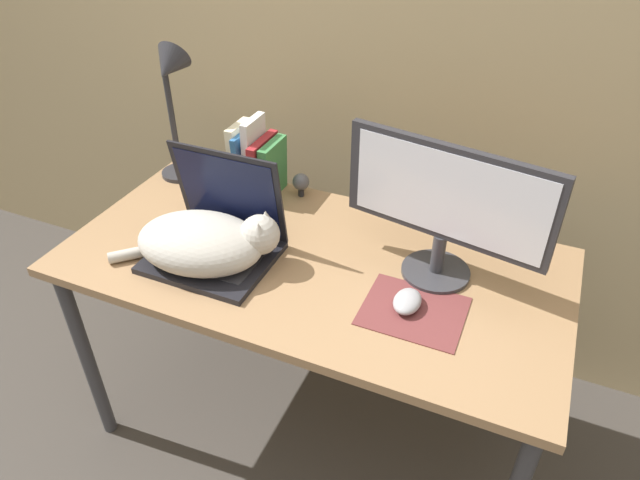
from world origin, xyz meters
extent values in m
cube|color=tan|center=(0.00, 0.97, 1.30)|extent=(8.00, 0.05, 2.60)
cube|color=#93704C|center=(0.00, 0.35, 0.73)|extent=(1.41, 0.71, 0.03)
cylinder|color=#38383D|center=(-0.65, 0.05, 0.36)|extent=(0.04, 0.04, 0.72)
cylinder|color=#38383D|center=(-0.65, 0.66, 0.36)|extent=(0.04, 0.04, 0.72)
cylinder|color=#38383D|center=(0.65, 0.66, 0.36)|extent=(0.04, 0.04, 0.72)
cube|color=black|center=(-0.25, 0.24, 0.75)|extent=(0.34, 0.28, 0.02)
cube|color=#28282D|center=(-0.25, 0.22, 0.76)|extent=(0.28, 0.15, 0.00)
cube|color=black|center=(-0.25, 0.35, 0.90)|extent=(0.34, 0.05, 0.28)
cube|color=#0F1433|center=(-0.25, 0.35, 0.90)|extent=(0.30, 0.04, 0.24)
ellipsoid|color=#B2ADA3|center=(-0.27, 0.21, 0.82)|extent=(0.39, 0.30, 0.14)
sphere|color=#B2ADA3|center=(-0.12, 0.28, 0.85)|extent=(0.11, 0.11, 0.11)
cone|color=#B2ADA3|center=(-0.11, 0.31, 0.89)|extent=(0.04, 0.04, 0.03)
cone|color=#B2ADA3|center=(-0.10, 0.25, 0.89)|extent=(0.04, 0.04, 0.03)
cylinder|color=#B2ADA3|center=(-0.46, 0.16, 0.76)|extent=(0.12, 0.12, 0.03)
cylinder|color=#333338|center=(0.34, 0.43, 0.75)|extent=(0.19, 0.19, 0.01)
cylinder|color=#333338|center=(0.34, 0.43, 0.81)|extent=(0.04, 0.04, 0.11)
cube|color=#28282D|center=(0.34, 0.43, 1.00)|extent=(0.54, 0.12, 0.26)
cube|color=silver|center=(0.34, 0.42, 1.00)|extent=(0.50, 0.09, 0.23)
cube|color=brown|center=(0.32, 0.26, 0.75)|extent=(0.25, 0.21, 0.00)
ellipsoid|color=#99999E|center=(0.30, 0.26, 0.77)|extent=(0.07, 0.10, 0.04)
cube|color=beige|center=(-0.37, 0.62, 0.86)|extent=(0.03, 0.12, 0.23)
cube|color=#285B93|center=(-0.35, 0.62, 0.85)|extent=(0.03, 0.16, 0.21)
cube|color=white|center=(-0.32, 0.62, 0.87)|extent=(0.03, 0.12, 0.26)
cube|color=maroon|center=(-0.29, 0.62, 0.84)|extent=(0.03, 0.16, 0.19)
cube|color=#387A42|center=(-0.26, 0.62, 0.84)|extent=(0.04, 0.14, 0.19)
cylinder|color=#28282D|center=(-0.62, 0.61, 0.75)|extent=(0.13, 0.13, 0.01)
cylinder|color=#28282D|center=(-0.62, 0.61, 0.95)|extent=(0.02, 0.02, 0.39)
cone|color=#28282D|center=(-0.57, 0.57, 1.15)|extent=(0.11, 0.13, 0.14)
cylinder|color=#232328|center=(-0.17, 0.65, 0.76)|extent=(0.02, 0.02, 0.02)
sphere|color=#4C4C51|center=(-0.17, 0.65, 0.80)|extent=(0.06, 0.06, 0.06)
camera|label=1|loc=(0.53, -0.80, 1.73)|focal=32.00mm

